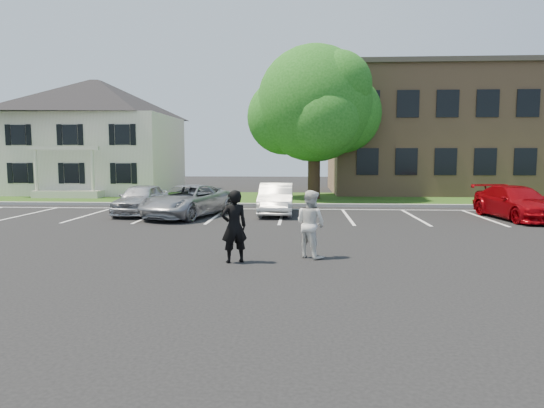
% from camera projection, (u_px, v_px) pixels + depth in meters
% --- Properties ---
extents(ground_plane, '(90.00, 90.00, 0.00)m').
position_uv_depth(ground_plane, '(270.00, 255.00, 12.69)').
color(ground_plane, black).
rests_on(ground_plane, ground).
extents(curb, '(40.00, 0.30, 0.15)m').
position_uv_depth(curb, '(285.00, 205.00, 24.60)').
color(curb, gray).
rests_on(curb, ground).
extents(grass_strip, '(44.00, 8.00, 0.08)m').
position_uv_depth(grass_strip, '(287.00, 198.00, 28.58)').
color(grass_strip, '#1E4310').
rests_on(grass_strip, ground).
extents(stall_lines, '(34.00, 5.36, 0.01)m').
position_uv_depth(stall_lines, '(314.00, 214.00, 21.50)').
color(stall_lines, white).
rests_on(stall_lines, ground).
extents(house, '(10.30, 9.22, 7.60)m').
position_uv_depth(house, '(98.00, 137.00, 32.90)').
color(house, beige).
rests_on(house, ground).
extents(office_building, '(22.40, 10.40, 8.30)m').
position_uv_depth(office_building, '(493.00, 132.00, 33.28)').
color(office_building, '#9C7753').
rests_on(office_building, ground).
extents(tree, '(7.80, 7.20, 8.80)m').
position_uv_depth(tree, '(316.00, 107.00, 27.66)').
color(tree, black).
rests_on(tree, ground).
extents(man_black_suit, '(0.77, 0.65, 1.78)m').
position_uv_depth(man_black_suit, '(234.00, 226.00, 11.77)').
color(man_black_suit, black).
rests_on(man_black_suit, ground).
extents(man_white_shirt, '(1.07, 1.05, 1.73)m').
position_uv_depth(man_white_shirt, '(310.00, 224.00, 12.35)').
color(man_white_shirt, silver).
rests_on(man_white_shirt, ground).
extents(car_silver_west, '(1.71, 4.00, 1.35)m').
position_uv_depth(car_silver_west, '(141.00, 199.00, 21.30)').
color(car_silver_west, '#BBBBC1').
rests_on(car_silver_west, ground).
extents(car_silver_minivan, '(3.69, 5.30, 1.34)m').
position_uv_depth(car_silver_minivan, '(187.00, 201.00, 20.43)').
color(car_silver_minivan, '#9D9FA5').
rests_on(car_silver_minivan, ground).
extents(car_white_sedan, '(1.50, 4.16, 1.36)m').
position_uv_depth(car_white_sedan, '(276.00, 199.00, 21.37)').
color(car_white_sedan, silver).
rests_on(car_white_sedan, ground).
extents(car_red_compact, '(2.48, 4.83, 1.34)m').
position_uv_depth(car_red_compact, '(516.00, 203.00, 19.70)').
color(car_red_compact, '#93030A').
rests_on(car_red_compact, ground).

